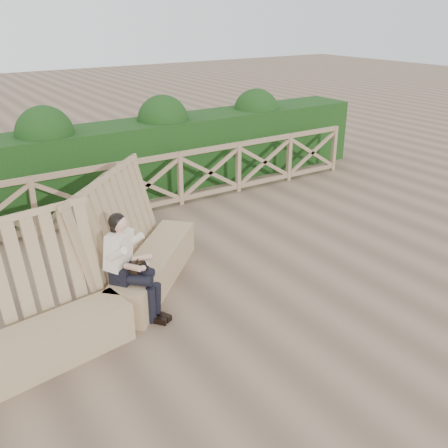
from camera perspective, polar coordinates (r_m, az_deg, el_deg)
ground at (r=7.27m, az=3.56°, el=-7.11°), size 60.00×60.00×0.00m
bench at (r=6.55m, az=-14.63°, el=-7.44°), size 4.27×2.60×1.62m
woman at (r=6.38m, az=-10.90°, el=-4.23°), size 0.69×0.83×1.40m
guardrail at (r=9.80m, az=-8.73°, el=4.46°), size 10.10×0.09×1.10m
hedge at (r=10.80m, az=-11.55°, el=7.12°), size 12.00×1.20×1.50m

